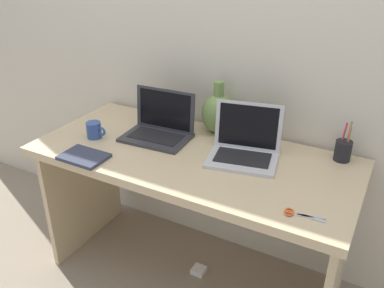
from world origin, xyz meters
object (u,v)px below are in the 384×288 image
pen_cup (343,150)px  power_brick (199,270)px  scissors (297,214)px  laptop_left (160,125)px  notebook_stack (84,157)px  coffee_mug (94,130)px  green_vase (218,113)px  laptop_right (245,144)px

pen_cup → power_brick: pen_cup is taller
power_brick → scissors: bearing=-26.6°
laptop_left → power_brick: bearing=-12.8°
notebook_stack → pen_cup: 1.15m
coffee_mug → green_vase: bearing=35.1°
laptop_left → scissors: size_ratio=2.26×
green_vase → coffee_mug: bearing=-144.9°
power_brick → green_vase: bearing=95.0°
green_vase → pen_cup: 0.62m
laptop_left → pen_cup: laptop_left is taller
scissors → green_vase: bearing=137.7°
laptop_left → scissors: bearing=-22.4°
notebook_stack → pen_cup: bearing=27.8°
laptop_left → laptop_right: laptop_right is taller
coffee_mug → pen_cup: 1.17m
laptop_right → green_vase: (-0.22, 0.18, 0.04)m
notebook_stack → laptop_right: bearing=30.4°
green_vase → pen_cup: size_ratio=1.42×
laptop_right → green_vase: 0.29m
laptop_left → notebook_stack: size_ratio=1.62×
pen_cup → laptop_left: bearing=-168.5°
laptop_left → laptop_right: (0.45, 0.00, 0.00)m
green_vase → power_brick: size_ratio=3.80×
laptop_left → power_brick: (0.25, -0.06, -0.79)m
laptop_left → power_brick: size_ratio=4.77×
green_vase → laptop_left: bearing=-142.2°
laptop_right → pen_cup: size_ratio=1.83×
pen_cup → scissors: size_ratio=1.27×
green_vase → notebook_stack: 0.69m
laptop_right → power_brick: size_ratio=4.92×
coffee_mug → pen_cup: pen_cup is taller
power_brick → notebook_stack: bearing=-144.0°
notebook_stack → scissors: bearing=2.6°
laptop_left → laptop_right: 0.45m
laptop_right → power_brick: 0.82m
power_brick → laptop_left: bearing=167.2°
laptop_left → scissors: laptop_left is taller
laptop_left → laptop_right: bearing=0.0°
laptop_left → scissors: 0.85m
notebook_stack → coffee_mug: bearing=117.2°
pen_cup → power_brick: size_ratio=2.68×
notebook_stack → power_brick: size_ratio=2.94×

